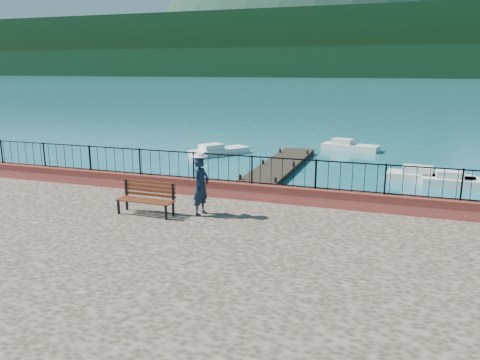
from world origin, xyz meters
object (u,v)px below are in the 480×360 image
Objects in this scene: boat_0 at (163,188)px; boat_1 at (430,174)px; park_bench at (146,205)px; boat_3 at (219,149)px; boat_2 at (461,179)px; boat_4 at (350,145)px; person at (201,186)px.

boat_0 is 0.98× the size of boat_1.
park_bench reaches higher than boat_3.
boat_3 is (-1.43, 10.60, 0.00)m from boat_0.
boat_3 is at bearing 163.22° from boat_2.
person is at bearing -86.15° from boat_4.
boat_2 is 0.86× the size of boat_3.
boat_4 is (4.08, 21.11, -1.11)m from park_bench.
boat_0 and boat_4 have the same top height.
park_bench is 0.47× the size of boat_4.
boat_1 is 13.51m from boat_3.
boat_4 is at bearing -24.76° from boat_3.
boat_0 is 14.39m from boat_2.
boat_1 is 1.01× the size of boat_3.
person is 0.44× the size of boat_1.
person is 0.52× the size of boat_2.
boat_2 is at bearing 5.90° from boat_0.
boat_3 is (-5.67, 15.94, -1.72)m from person.
boat_0 is 16.63m from boat_4.
boat_1 and boat_4 have the same top height.
boat_3 is 1.06× the size of boat_4.
boat_0 and boat_1 have the same top height.
boat_1 is 1.07× the size of boat_4.
park_bench is at bearing -90.32° from boat_4.
park_bench is at bearing -130.72° from boat_3.
boat_4 is (8.12, 4.63, 0.00)m from boat_3.
boat_2 is at bearing -44.35° from boat_4.
boat_2 is (12.93, 6.32, 0.00)m from boat_0.
person reaches higher than boat_2.
boat_1 is at bearing 56.09° from park_bench.
park_bench reaches higher than boat_0.
boat_2 is (8.69, 11.66, -1.72)m from person.
person is 14.37m from boat_1.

